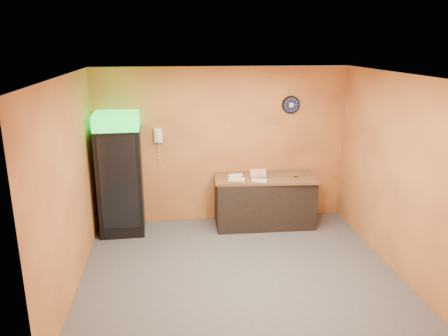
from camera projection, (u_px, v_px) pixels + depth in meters
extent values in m
plane|color=#47474C|center=(239.00, 271.00, 6.35)|extent=(4.50, 4.50, 0.00)
cube|color=#DA893D|center=(222.00, 146.00, 7.86)|extent=(4.50, 0.02, 2.80)
cube|color=#DA893D|center=(69.00, 186.00, 5.69)|extent=(0.02, 4.00, 2.80)
cube|color=#DA893D|center=(395.00, 173.00, 6.23)|extent=(0.02, 4.00, 2.80)
cube|color=white|center=(241.00, 75.00, 5.57)|extent=(4.50, 4.00, 0.02)
cube|color=black|center=(121.00, 181.00, 7.45)|extent=(0.75, 0.75, 1.83)
cube|color=green|center=(116.00, 121.00, 7.16)|extent=(0.75, 0.75, 0.26)
cube|color=black|center=(117.00, 184.00, 7.08)|extent=(0.61, 0.04, 1.57)
cube|color=black|center=(264.00, 202.00, 7.85)|extent=(1.75, 0.81, 0.87)
cylinder|color=black|center=(291.00, 105.00, 7.78)|extent=(0.32, 0.05, 0.32)
cylinder|color=#0F1433|center=(291.00, 105.00, 7.76)|extent=(0.27, 0.01, 0.27)
cube|color=white|center=(291.00, 105.00, 7.75)|extent=(0.08, 0.00, 0.08)
cube|color=white|center=(158.00, 135.00, 7.62)|extent=(0.13, 0.08, 0.24)
cube|color=white|center=(158.00, 136.00, 7.57)|extent=(0.06, 0.04, 0.20)
cube|color=brown|center=(265.00, 178.00, 7.73)|extent=(1.83, 0.94, 0.04)
cube|color=beige|center=(258.00, 174.00, 7.74)|extent=(0.28, 0.10, 0.06)
cube|color=beige|center=(258.00, 171.00, 7.72)|extent=(0.28, 0.10, 0.06)
cube|color=silver|center=(237.00, 179.00, 7.50)|extent=(0.30, 0.18, 0.04)
cube|color=silver|center=(259.00, 180.00, 7.45)|extent=(0.27, 0.20, 0.04)
cube|color=silver|center=(235.00, 175.00, 7.72)|extent=(0.27, 0.16, 0.04)
cylinder|color=silver|center=(260.00, 174.00, 7.76)|extent=(0.06, 0.06, 0.06)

